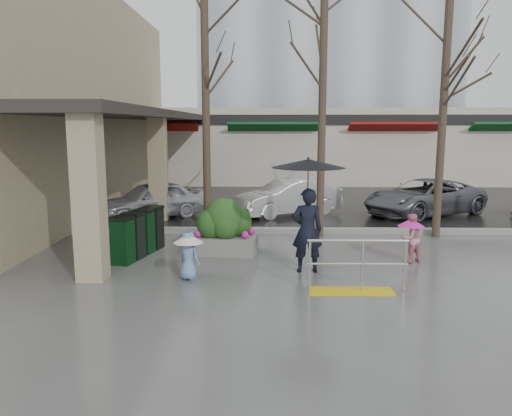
{
  "coord_description": "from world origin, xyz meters",
  "views": [
    {
      "loc": [
        -0.33,
        -10.37,
        3.15
      ],
      "look_at": [
        -0.56,
        0.7,
        1.3
      ],
      "focal_mm": 35.0,
      "sensor_mm": 36.0,
      "label": 1
    }
  ],
  "objects_px": {
    "woman": "(308,200)",
    "car_a": "(151,200)",
    "child_pink": "(410,235)",
    "handrail": "(355,273)",
    "tree_mideast": "(446,60)",
    "news_boxes": "(139,233)",
    "planter": "(224,227)",
    "child_blue": "(189,251)",
    "car_c": "(424,197)",
    "tree_midwest": "(324,46)",
    "tree_west": "(205,52)",
    "car_b": "(288,197)"
  },
  "relations": [
    {
      "from": "car_a",
      "to": "car_b",
      "type": "bearing_deg",
      "value": 64.21
    },
    {
      "from": "car_b",
      "to": "handrail",
      "type": "bearing_deg",
      "value": -23.45
    },
    {
      "from": "planter",
      "to": "child_blue",
      "type": "bearing_deg",
      "value": -104.62
    },
    {
      "from": "car_a",
      "to": "tree_midwest",
      "type": "bearing_deg",
      "value": 29.04
    },
    {
      "from": "child_blue",
      "to": "tree_west",
      "type": "bearing_deg",
      "value": -56.64
    },
    {
      "from": "tree_mideast",
      "to": "news_boxes",
      "type": "distance_m",
      "value": 9.28
    },
    {
      "from": "planter",
      "to": "car_c",
      "type": "xyz_separation_m",
      "value": [
        6.6,
        5.5,
        -0.03
      ]
    },
    {
      "from": "child_blue",
      "to": "car_b",
      "type": "relative_size",
      "value": 0.26
    },
    {
      "from": "child_blue",
      "to": "car_b",
      "type": "xyz_separation_m",
      "value": [
        2.36,
        7.52,
        0.02
      ]
    },
    {
      "from": "car_b",
      "to": "car_c",
      "type": "height_order",
      "value": "same"
    },
    {
      "from": "woman",
      "to": "news_boxes",
      "type": "relative_size",
      "value": 1.23
    },
    {
      "from": "tree_west",
      "to": "tree_midwest",
      "type": "relative_size",
      "value": 0.97
    },
    {
      "from": "handrail",
      "to": "car_a",
      "type": "bearing_deg",
      "value": 126.85
    },
    {
      "from": "planter",
      "to": "tree_mideast",
      "type": "bearing_deg",
      "value": 18.66
    },
    {
      "from": "tree_west",
      "to": "child_pink",
      "type": "height_order",
      "value": "tree_west"
    },
    {
      "from": "child_blue",
      "to": "car_c",
      "type": "bearing_deg",
      "value": -101.08
    },
    {
      "from": "child_blue",
      "to": "car_b",
      "type": "height_order",
      "value": "car_b"
    },
    {
      "from": "handrail",
      "to": "tree_west",
      "type": "height_order",
      "value": "tree_west"
    },
    {
      "from": "handrail",
      "to": "planter",
      "type": "distance_m",
      "value": 3.93
    },
    {
      "from": "woman",
      "to": "child_pink",
      "type": "height_order",
      "value": "woman"
    },
    {
      "from": "tree_midwest",
      "to": "car_c",
      "type": "bearing_deg",
      "value": 41.09
    },
    {
      "from": "child_pink",
      "to": "handrail",
      "type": "bearing_deg",
      "value": 22.79
    },
    {
      "from": "car_c",
      "to": "tree_west",
      "type": "bearing_deg",
      "value": -94.08
    },
    {
      "from": "woman",
      "to": "car_a",
      "type": "bearing_deg",
      "value": -56.0
    },
    {
      "from": "tree_mideast",
      "to": "handrail",
      "type": "bearing_deg",
      "value": -123.19
    },
    {
      "from": "child_pink",
      "to": "planter",
      "type": "distance_m",
      "value": 4.41
    },
    {
      "from": "tree_midwest",
      "to": "car_a",
      "type": "distance_m",
      "value": 7.62
    },
    {
      "from": "tree_west",
      "to": "child_blue",
      "type": "distance_m",
      "value": 6.07
    },
    {
      "from": "news_boxes",
      "to": "tree_midwest",
      "type": "bearing_deg",
      "value": 39.66
    },
    {
      "from": "tree_west",
      "to": "child_pink",
      "type": "xyz_separation_m",
      "value": [
        5.0,
        -2.68,
        -4.44
      ]
    },
    {
      "from": "car_b",
      "to": "news_boxes",
      "type": "bearing_deg",
      "value": -64.19
    },
    {
      "from": "tree_midwest",
      "to": "tree_mideast",
      "type": "bearing_deg",
      "value": -0.0
    },
    {
      "from": "tree_mideast",
      "to": "child_blue",
      "type": "bearing_deg",
      "value": -147.42
    },
    {
      "from": "tree_mideast",
      "to": "child_pink",
      "type": "relative_size",
      "value": 5.69
    },
    {
      "from": "tree_midwest",
      "to": "tree_mideast",
      "type": "distance_m",
      "value": 3.32
    },
    {
      "from": "child_pink",
      "to": "tree_mideast",
      "type": "bearing_deg",
      "value": -148.69
    },
    {
      "from": "woman",
      "to": "news_boxes",
      "type": "bearing_deg",
      "value": -21.6
    },
    {
      "from": "tree_west",
      "to": "car_b",
      "type": "distance_m",
      "value": 6.13
    },
    {
      "from": "tree_mideast",
      "to": "news_boxes",
      "type": "relative_size",
      "value": 3.22
    },
    {
      "from": "woman",
      "to": "car_c",
      "type": "bearing_deg",
      "value": -127.69
    },
    {
      "from": "child_blue",
      "to": "car_a",
      "type": "distance_m",
      "value": 7.17
    },
    {
      "from": "tree_midwest",
      "to": "child_blue",
      "type": "bearing_deg",
      "value": -127.2
    },
    {
      "from": "news_boxes",
      "to": "car_c",
      "type": "xyz_separation_m",
      "value": [
        8.66,
        5.74,
        0.08
      ]
    },
    {
      "from": "child_blue",
      "to": "handrail",
      "type": "bearing_deg",
      "value": -160.03
    },
    {
      "from": "car_c",
      "to": "woman",
      "type": "bearing_deg",
      "value": -63.82
    },
    {
      "from": "tree_west",
      "to": "woman",
      "type": "distance_m",
      "value": 5.57
    },
    {
      "from": "handrail",
      "to": "tree_mideast",
      "type": "height_order",
      "value": "tree_mideast"
    },
    {
      "from": "child_blue",
      "to": "car_c",
      "type": "xyz_separation_m",
      "value": [
        7.15,
        7.62,
        0.02
      ]
    },
    {
      "from": "child_pink",
      "to": "car_c",
      "type": "xyz_separation_m",
      "value": [
        2.24,
        6.21,
        -0.01
      ]
    },
    {
      "from": "child_blue",
      "to": "planter",
      "type": "relative_size",
      "value": 0.6
    }
  ]
}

